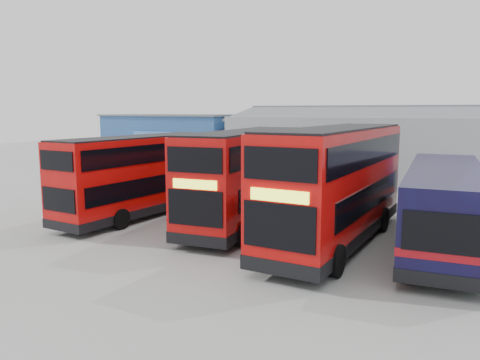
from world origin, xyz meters
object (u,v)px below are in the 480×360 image
Objects in this scene: double_decker_left at (139,177)px; single_decker_blue at (444,207)px; double_decker_right at (337,186)px; double_decker_centre at (246,178)px; panel_van at (124,160)px; office_block at (180,142)px; maintenance_shed at (434,148)px.

single_decker_blue is (14.44, 1.21, -0.47)m from double_decker_left.
double_decker_left is 10.45m from double_decker_right.
panel_van is (-17.28, 11.36, -1.01)m from double_decker_centre.
office_block is 2.36× the size of panel_van.
office_block is 1.07× the size of double_decker_right.
panel_van is at bearing 141.54° from double_decker_centre.
office_block is at bearing 62.62° from panel_van.
office_block is at bearing -38.32° from single_decker_blue.
double_decker_centre is 4.96m from double_decker_right.
double_decker_centre reaches higher than double_decker_left.
double_decker_left is at bearing -178.88° from double_decker_right.
maintenance_shed is at bearing 86.42° from double_decker_right.
double_decker_right is (-2.15, -19.91, -0.21)m from maintenance_shed.
double_decker_centre is at bearing -47.83° from office_block.
double_decker_right is at bearing -20.14° from double_decker_centre.
maintenance_shed is (22.00, 2.01, 0.02)m from office_block.
double_decker_right is (19.85, -17.90, -0.19)m from office_block.
double_decker_right is at bearing -42.05° from office_block.
double_decker_centre reaches higher than single_decker_blue.
maintenance_shed is 2.80× the size of double_decker_centre.
maintenance_shed is at bearing -118.50° from double_decker_left.
single_decker_blue is at bearing -84.27° from maintenance_shed.
maintenance_shed is 18.55m from single_decker_blue.
double_decker_left is 0.87× the size of double_decker_right.
single_decker_blue is at bearing -3.86° from double_decker_centre.
double_decker_right reaches higher than double_decker_centre.
office_block is at bearing -174.79° from maintenance_shed.
maintenance_shed is 3.04× the size of double_decker_left.
office_block is 28.97m from single_decker_blue.
office_block is at bearing -57.77° from double_decker_left.
maintenance_shed is at bearing 64.41° from double_decker_centre.
maintenance_shed is at bearing -88.04° from single_decker_blue.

